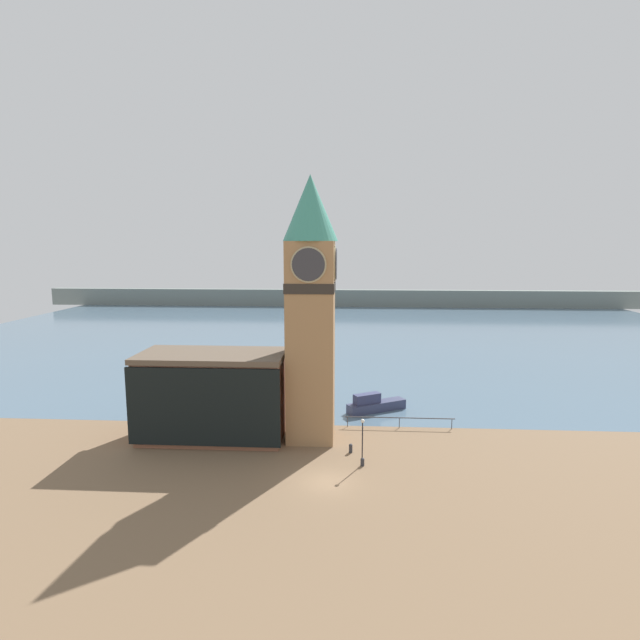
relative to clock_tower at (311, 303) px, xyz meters
The scene contains 10 objects.
ground_plane 15.84m from the clock_tower, 77.96° to the right, with size 160.00×160.00×0.00m, color brown.
water 64.75m from the clock_tower, 88.29° to the left, with size 160.00×120.00×0.00m.
far_shoreline 103.96m from the clock_tower, 88.95° to the left, with size 180.00×3.00×5.00m.
pier_railing 15.16m from the clock_tower, 20.01° to the left, with size 11.03×0.08×1.09m.
clock_tower is the anchor object (origin of this frame).
pier_building 12.86m from the clock_tower, behind, with size 13.78×6.84×8.23m.
boat_near 15.94m from the clock_tower, 51.58° to the left, with size 6.72×4.59×2.13m.
mooring_bollard_near 14.69m from the clock_tower, 50.83° to the right, with size 0.34×0.34×0.70m.
mooring_bollard_far 13.49m from the clock_tower, 40.45° to the right, with size 0.33×0.33×0.82m.
lamp_post 12.61m from the clock_tower, 50.59° to the right, with size 0.32×0.32×4.04m.
Camera 1 is at (1.76, -36.45, 18.27)m, focal length 28.00 mm.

